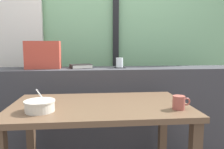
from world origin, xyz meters
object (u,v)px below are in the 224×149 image
Objects in this scene: breakfast_table at (100,120)px; throw_pillow at (43,55)px; soup_bowl at (40,106)px; juice_glass at (120,63)px; ceramic_mug at (179,102)px; closed_book at (81,66)px; coaster_square at (119,68)px.

breakfast_table is 0.94m from throw_pillow.
breakfast_table is at bearing 20.13° from soup_bowl.
throw_pillow is at bearing -179.66° from juice_glass.
juice_glass reaches higher than soup_bowl.
breakfast_table is 10.55× the size of ceramic_mug.
throw_pillow is at bearing 139.68° from ceramic_mug.
closed_book is at bearing 75.57° from soup_bowl.
coaster_square is at bearing 0.34° from throw_pillow.
juice_glass is at bearing 0.34° from throw_pillow.
juice_glass is at bearing 71.78° from breakfast_table.
breakfast_table is at bearing -108.22° from juice_glass.
coaster_square is at bearing 107.30° from ceramic_mug.
throw_pillow is at bearing -179.66° from coaster_square.
soup_bowl reaches higher than ceramic_mug.
breakfast_table is 0.79m from juice_glass.
coaster_square is 0.74m from throw_pillow.
ceramic_mug is at bearing -72.70° from coaster_square.
soup_bowl reaches higher than breakfast_table.
breakfast_table is at bearing -77.22° from closed_book.
ceramic_mug is at bearing -19.14° from breakfast_table.
coaster_square is (0.22, 0.68, 0.29)m from breakfast_table.
juice_glass is (0.22, 0.68, 0.33)m from breakfast_table.
throw_pillow is at bearing -178.13° from closed_book.
coaster_square is 1.05× the size of juice_glass.
closed_book is at bearing 178.93° from juice_glass.
closed_book is 2.04× the size of ceramic_mug.
ceramic_mug is at bearing -72.70° from juice_glass.
juice_glass reaches higher than coaster_square.
closed_book is (-0.16, 0.69, 0.31)m from breakfast_table.
soup_bowl is 1.62× the size of ceramic_mug.
coaster_square is 0.55× the size of soup_bowl.
throw_pillow reaches higher than breakfast_table.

